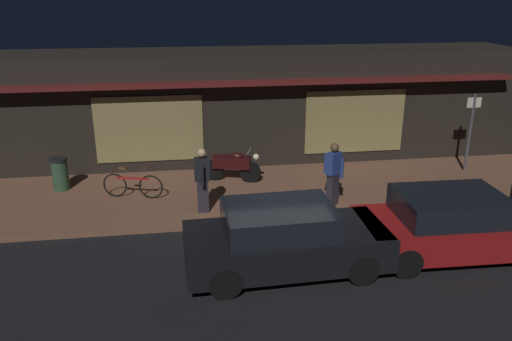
{
  "coord_description": "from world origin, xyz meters",
  "views": [
    {
      "loc": [
        -2.17,
        -10.2,
        5.52
      ],
      "look_at": [
        -0.34,
        2.4,
        0.95
      ],
      "focal_mm": 35.96,
      "sensor_mm": 36.0,
      "label": 1
    }
  ],
  "objects": [
    {
      "name": "parked_car_far",
      "position": [
        3.44,
        -0.94,
        0.7
      ],
      "size": [
        4.14,
        1.87,
        1.42
      ],
      "color": "black",
      "rests_on": "ground_plane"
    },
    {
      "name": "trash_bin",
      "position": [
        -5.65,
        3.85,
        0.62
      ],
      "size": [
        0.48,
        0.48,
        0.93
      ],
      "color": "#2D4C33",
      "rests_on": "sidewalk_slab"
    },
    {
      "name": "storefront_building",
      "position": [
        0.0,
        6.39,
        1.8
      ],
      "size": [
        18.0,
        3.3,
        3.6
      ],
      "color": "black",
      "rests_on": "ground_plane"
    },
    {
      "name": "bicycle_parked",
      "position": [
        -3.61,
        2.96,
        0.51
      ],
      "size": [
        1.61,
        0.56,
        0.91
      ],
      "color": "black",
      "rests_on": "sidewalk_slab"
    },
    {
      "name": "ground_plane",
      "position": [
        0.0,
        0.0,
        0.0
      ],
      "size": [
        60.0,
        60.0,
        0.0
      ],
      "primitive_type": "plane",
      "color": "black"
    },
    {
      "name": "person_photographer",
      "position": [
        -1.78,
        1.75,
        1.03
      ],
      "size": [
        0.39,
        0.61,
        1.67
      ],
      "color": "#28232D",
      "rests_on": "sidewalk_slab"
    },
    {
      "name": "parked_car_near",
      "position": [
        -0.27,
        -1.08,
        0.7
      ],
      "size": [
        4.16,
        1.91,
        1.42
      ],
      "color": "black",
      "rests_on": "ground_plane"
    },
    {
      "name": "person_bystander",
      "position": [
        1.56,
        1.72,
        1.03
      ],
      "size": [
        0.44,
        0.55,
        1.67
      ],
      "color": "#28232D",
      "rests_on": "sidewalk_slab"
    },
    {
      "name": "sidewalk_slab",
      "position": [
        0.0,
        3.0,
        0.07
      ],
      "size": [
        18.0,
        4.0,
        0.15
      ],
      "primitive_type": "cube",
      "color": "brown",
      "rests_on": "ground_plane"
    },
    {
      "name": "motorcycle",
      "position": [
        -0.82,
        3.81,
        0.65
      ],
      "size": [
        1.66,
        0.73,
        0.97
      ],
      "color": "black",
      "rests_on": "sidewalk_slab"
    },
    {
      "name": "sign_post",
      "position": [
        6.36,
        3.64,
        1.51
      ],
      "size": [
        0.44,
        0.09,
        2.4
      ],
      "color": "#47474C",
      "rests_on": "sidewalk_slab"
    }
  ]
}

